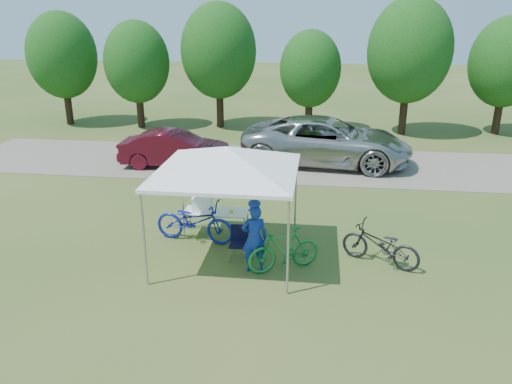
# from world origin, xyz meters

# --- Properties ---
(ground) EXTENTS (100.00, 100.00, 0.00)m
(ground) POSITION_xyz_m (0.00, 0.00, 0.00)
(ground) COLOR #2D5119
(ground) RESTS_ON ground
(gravel_strip) EXTENTS (24.00, 5.00, 0.02)m
(gravel_strip) POSITION_xyz_m (0.00, 8.00, 0.01)
(gravel_strip) COLOR gray
(gravel_strip) RESTS_ON ground
(canopy) EXTENTS (4.53, 4.53, 3.00)m
(canopy) POSITION_xyz_m (0.00, 0.00, 2.65)
(canopy) COLOR #A5A5AA
(canopy) RESTS_ON ground
(treeline) EXTENTS (24.89, 4.28, 6.30)m
(treeline) POSITION_xyz_m (-0.29, 14.05, 3.53)
(treeline) COLOR #382314
(treeline) RESTS_ON ground
(folding_table) EXTENTS (1.66, 0.69, 0.68)m
(folding_table) POSITION_xyz_m (-0.54, 1.18, 0.64)
(folding_table) COLOR white
(folding_table) RESTS_ON ground
(folding_chair) EXTENTS (0.42, 0.44, 0.81)m
(folding_chair) POSITION_xyz_m (0.26, -0.01, 0.48)
(folding_chair) COLOR black
(folding_chair) RESTS_ON ground
(cooler) EXTENTS (0.51, 0.35, 0.37)m
(cooler) POSITION_xyz_m (-0.88, 1.18, 0.87)
(cooler) COLOR white
(cooler) RESTS_ON folding_table
(ice_cream_cup) EXTENTS (0.09, 0.09, 0.07)m
(ice_cream_cup) POSITION_xyz_m (-0.12, 1.13, 0.72)
(ice_cream_cup) COLOR gold
(ice_cream_cup) RESTS_ON folding_table
(cyclist) EXTENTS (0.64, 0.49, 1.59)m
(cyclist) POSITION_xyz_m (0.70, -0.57, 0.79)
(cyclist) COLOR navy
(cyclist) RESTS_ON ground
(bike_blue) EXTENTS (2.16, 1.04, 1.09)m
(bike_blue) POSITION_xyz_m (-1.01, 0.77, 0.54)
(bike_blue) COLOR #11209D
(bike_blue) RESTS_ON ground
(bike_green) EXTENTS (1.76, 1.25, 1.04)m
(bike_green) POSITION_xyz_m (1.36, -0.47, 0.52)
(bike_green) COLOR #1C7F39
(bike_green) RESTS_ON ground
(bike_dark) EXTENTS (1.96, 1.41, 0.98)m
(bike_dark) POSITION_xyz_m (3.53, 0.08, 0.49)
(bike_dark) COLOR black
(bike_dark) RESTS_ON ground
(minivan) EXTENTS (6.66, 3.58, 1.78)m
(minivan) POSITION_xyz_m (2.34, 8.23, 0.91)
(minivan) COLOR #B0AEAB
(minivan) RESTS_ON gravel_strip
(sedan) EXTENTS (4.17, 1.61, 1.35)m
(sedan) POSITION_xyz_m (-3.31, 7.13, 0.70)
(sedan) COLOR #530D1E
(sedan) RESTS_ON gravel_strip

